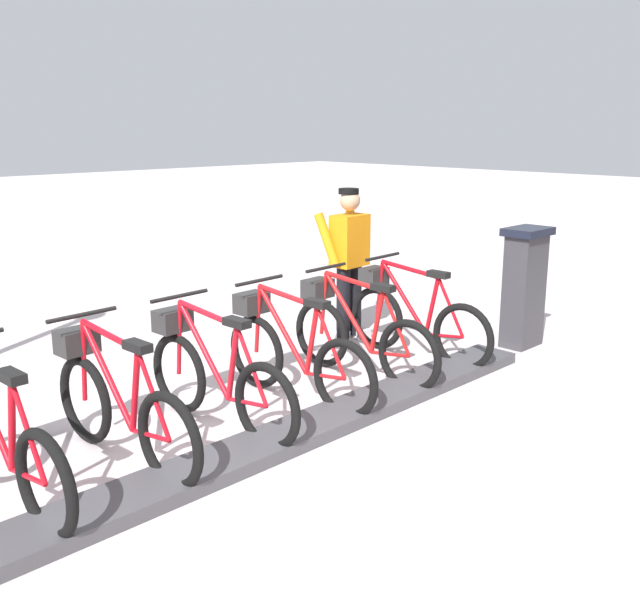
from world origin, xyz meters
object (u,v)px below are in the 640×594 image
Objects in this scene: bike_docked_3 at (213,375)px; bike_docked_1 at (357,333)px; bike_docked_0 at (412,317)px; bike_docked_2 at (292,352)px; payment_kiosk at (524,285)px; worker_near_rack at (349,258)px; bike_docked_4 at (117,404)px.

bike_docked_1 is at bearing -90.00° from bike_docked_3.
bike_docked_2 is at bearing 90.00° from bike_docked_0.
bike_docked_3 is (0.00, 0.83, 0.00)m from bike_docked_2.
bike_docked_2 is (0.00, 0.83, 0.00)m from bike_docked_1.
payment_kiosk is at bearing -116.05° from bike_docked_0.
worker_near_rack reaches higher than bike_docked_2.
bike_docked_4 is at bearing 82.71° from payment_kiosk.
bike_docked_2 is at bearing 78.54° from payment_kiosk.
worker_near_rack is (1.51, 1.11, 0.24)m from payment_kiosk.
bike_docked_0 is at bearing -90.00° from bike_docked_2.
bike_docked_1 is at bearing 74.01° from payment_kiosk.
bike_docked_0 is at bearing -90.00° from bike_docked_4.
bike_docked_0 is 3.30m from bike_docked_4.
bike_docked_2 is (0.57, 2.82, -0.24)m from payment_kiosk.
bike_docked_2 is at bearing -90.00° from bike_docked_3.
bike_docked_3 is at bearing 81.09° from payment_kiosk.
bike_docked_2 is 1.00× the size of bike_docked_4.
worker_near_rack is (0.94, -1.71, 0.48)m from bike_docked_2.
payment_kiosk is at bearing -101.46° from bike_docked_2.
bike_docked_1 is at bearing -90.00° from bike_docked_4.
bike_docked_2 is at bearing 118.77° from worker_near_rack.
bike_docked_1 is 1.00× the size of bike_docked_3.
bike_docked_4 is (0.00, 2.48, 0.00)m from bike_docked_1.
bike_docked_1 is (0.57, 1.99, -0.24)m from payment_kiosk.
worker_near_rack is (0.94, -0.06, 0.48)m from bike_docked_0.
bike_docked_2 is 1.00× the size of bike_docked_3.
bike_docked_3 and bike_docked_4 have the same top height.
payment_kiosk is 0.74× the size of bike_docked_1.
bike_docked_1 is (0.00, 0.83, 0.00)m from bike_docked_0.
worker_near_rack reaches higher than bike_docked_4.
bike_docked_4 is at bearing 90.00° from bike_docked_0.
bike_docked_4 is at bearing 90.00° from bike_docked_3.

